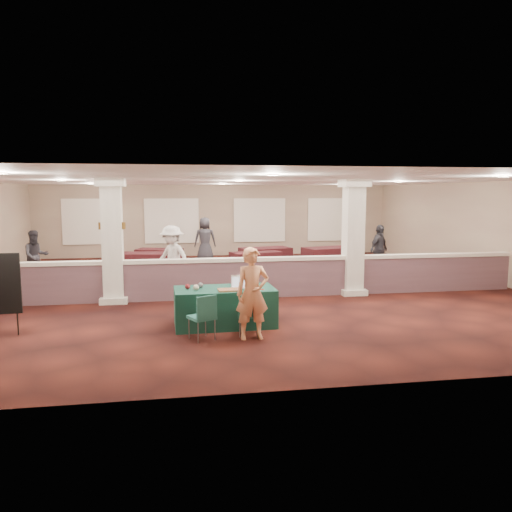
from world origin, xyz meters
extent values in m
plane|color=#421710|center=(0.00, 0.00, 0.00)|extent=(16.00, 16.00, 0.00)
cube|color=#85695C|center=(0.00, 8.00, 1.60)|extent=(16.00, 0.04, 3.20)
cube|color=#85695C|center=(0.00, -8.00, 1.60)|extent=(16.00, 0.04, 3.20)
cube|color=#85695C|center=(8.00, 0.00, 1.60)|extent=(0.04, 16.00, 3.20)
cube|color=white|center=(0.00, 0.00, 3.20)|extent=(16.00, 16.00, 0.02)
cube|color=brown|center=(0.00, -1.50, 0.50)|extent=(15.60, 0.20, 1.00)
cube|color=silver|center=(0.00, -1.50, 1.05)|extent=(15.60, 0.28, 0.10)
cube|color=beige|center=(-3.50, -1.50, 1.60)|extent=(0.50, 0.50, 3.20)
cube|color=beige|center=(-3.50, -1.50, 0.08)|extent=(0.70, 0.70, 0.16)
cube|color=beige|center=(-3.50, -1.50, 3.10)|extent=(0.72, 0.72, 0.20)
cube|color=beige|center=(3.00, -1.50, 1.60)|extent=(0.50, 0.50, 3.20)
cube|color=beige|center=(3.00, -1.50, 0.08)|extent=(0.70, 0.70, 0.16)
cube|color=beige|center=(3.00, -1.50, 3.10)|extent=(0.72, 0.72, 0.20)
cylinder|color=brown|center=(-3.78, -1.50, 2.00)|extent=(0.12, 0.12, 0.18)
cylinder|color=white|center=(-3.78, -1.50, 2.00)|extent=(0.09, 0.09, 0.10)
cylinder|color=brown|center=(-3.22, -1.50, 2.00)|extent=(0.12, 0.12, 0.18)
cylinder|color=white|center=(-3.22, -1.50, 2.00)|extent=(0.09, 0.09, 0.10)
cube|color=#103C2F|center=(-0.90, -4.30, 0.41)|extent=(2.15, 1.12, 0.82)
cube|color=#1B5049|center=(-0.50, -5.09, 0.41)|extent=(0.48, 0.48, 0.06)
cube|color=#1B5049|center=(-0.53, -5.28, 0.64)|extent=(0.41, 0.11, 0.40)
cylinder|color=slate|center=(-0.70, -5.23, 0.19)|extent=(0.03, 0.03, 0.39)
cylinder|color=slate|center=(-0.35, -5.29, 0.19)|extent=(0.03, 0.03, 0.39)
cylinder|color=slate|center=(-0.64, -4.89, 0.19)|extent=(0.03, 0.03, 0.39)
cylinder|color=slate|center=(-0.30, -4.94, 0.19)|extent=(0.03, 0.03, 0.39)
cube|color=#1B5049|center=(-1.44, -5.23, 0.44)|extent=(0.60, 0.60, 0.06)
cube|color=#1B5049|center=(-1.35, -5.42, 0.68)|extent=(0.41, 0.23, 0.43)
cylinder|color=slate|center=(-1.53, -5.48, 0.20)|extent=(0.03, 0.03, 0.41)
cylinder|color=slate|center=(-1.20, -5.32, 0.20)|extent=(0.03, 0.03, 0.41)
cylinder|color=slate|center=(-1.69, -5.15, 0.20)|extent=(0.03, 0.03, 0.41)
cylinder|color=slate|center=(-1.36, -4.99, 0.20)|extent=(0.03, 0.03, 0.41)
cylinder|color=black|center=(-5.06, -4.33, 0.79)|extent=(0.03, 0.03, 1.59)
imported|color=#F39169|center=(-0.46, -5.35, 0.90)|extent=(0.67, 0.47, 1.80)
cube|color=black|center=(-2.85, 3.00, 0.38)|extent=(1.99, 1.22, 0.76)
cube|color=black|center=(1.00, 3.00, 0.36)|extent=(1.95, 1.35, 0.72)
cube|color=black|center=(6.50, 0.30, 0.38)|extent=(2.06, 1.46, 0.76)
cube|color=black|center=(-2.50, 4.80, 0.35)|extent=(1.89, 1.34, 0.69)
cube|color=black|center=(1.51, 3.85, 0.38)|extent=(2.05, 1.32, 0.77)
cube|color=black|center=(3.88, 3.20, 0.41)|extent=(2.18, 1.46, 0.81)
imported|color=black|center=(-6.34, 2.15, 0.82)|extent=(0.90, 0.75, 1.65)
imported|color=beige|center=(-2.00, 0.00, 0.95)|extent=(1.28, 1.21, 1.89)
imported|color=black|center=(5.08, 1.50, 0.88)|extent=(1.11, 1.02, 1.75)
imported|color=black|center=(-0.64, 6.07, 0.92)|extent=(0.93, 0.53, 1.85)
cube|color=silver|center=(-0.56, -4.35, 0.83)|extent=(0.38, 0.27, 0.02)
cube|color=silver|center=(-0.56, -4.22, 0.96)|extent=(0.37, 0.02, 0.25)
cube|color=#AEB8D1|center=(-0.56, -4.23, 0.94)|extent=(0.34, 0.01, 0.21)
cube|color=#B65D1D|center=(-0.83, -4.58, 0.83)|extent=(0.46, 0.35, 0.03)
sphere|color=beige|center=(-1.51, -4.43, 0.88)|extent=(0.12, 0.12, 0.12)
sphere|color=maroon|center=(-1.68, -4.26, 0.87)|extent=(0.11, 0.11, 0.11)
sphere|color=#4A494E|center=(-1.40, -4.18, 0.87)|extent=(0.12, 0.12, 0.12)
cube|color=red|center=(-0.16, -4.59, 0.82)|extent=(0.13, 0.04, 0.01)
camera|label=1|loc=(-1.96, -14.72, 2.82)|focal=35.00mm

